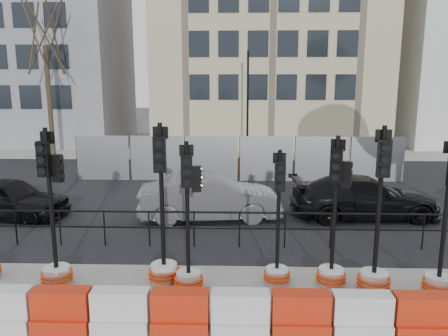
{
  "coord_description": "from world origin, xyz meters",
  "views": [
    {
      "loc": [
        -0.07,
        -9.77,
        4.4
      ],
      "look_at": [
        -0.46,
        3.0,
        1.81
      ],
      "focal_mm": 35.0,
      "sensor_mm": 36.0,
      "label": 1
    }
  ],
  "objects_px": {
    "traffic_signal_h": "(441,264)",
    "car_a": "(8,198)",
    "car_c": "(364,197)",
    "traffic_signal_d": "(189,256)"
  },
  "relations": [
    {
      "from": "traffic_signal_h",
      "to": "car_a",
      "type": "relative_size",
      "value": 0.8
    },
    {
      "from": "car_a",
      "to": "car_c",
      "type": "relative_size",
      "value": 0.86
    },
    {
      "from": "car_a",
      "to": "traffic_signal_h",
      "type": "bearing_deg",
      "value": -102.82
    },
    {
      "from": "traffic_signal_d",
      "to": "car_a",
      "type": "xyz_separation_m",
      "value": [
        -6.36,
        4.72,
        -0.1
      ]
    },
    {
      "from": "traffic_signal_d",
      "to": "traffic_signal_h",
      "type": "relative_size",
      "value": 0.97
    },
    {
      "from": "traffic_signal_d",
      "to": "car_c",
      "type": "height_order",
      "value": "traffic_signal_d"
    },
    {
      "from": "traffic_signal_d",
      "to": "car_a",
      "type": "bearing_deg",
      "value": 137.41
    },
    {
      "from": "traffic_signal_h",
      "to": "car_c",
      "type": "xyz_separation_m",
      "value": [
        -0.12,
        5.16,
        0.0
      ]
    },
    {
      "from": "traffic_signal_h",
      "to": "car_a",
      "type": "xyz_separation_m",
      "value": [
        -11.57,
        4.78,
        -0.02
      ]
    },
    {
      "from": "traffic_signal_d",
      "to": "car_c",
      "type": "xyz_separation_m",
      "value": [
        5.1,
        5.1,
        -0.08
      ]
    }
  ]
}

